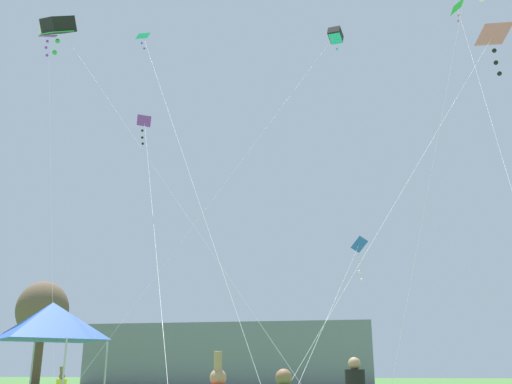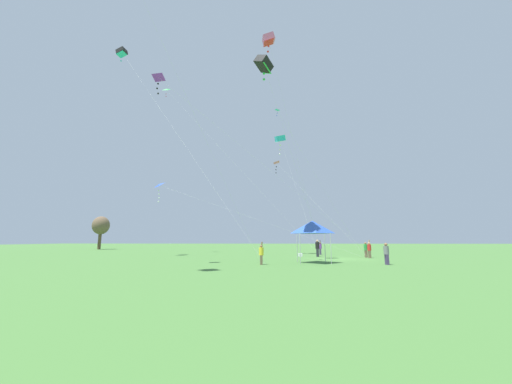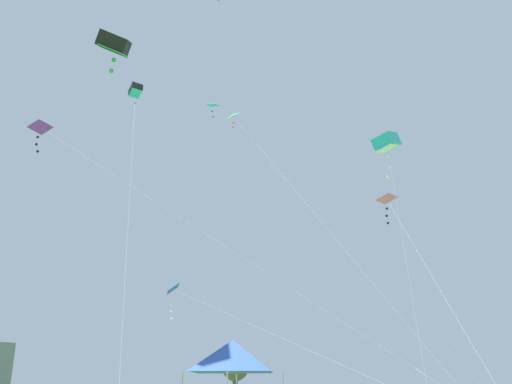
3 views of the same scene
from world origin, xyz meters
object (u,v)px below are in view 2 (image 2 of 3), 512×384
(kite_cyan_box_6, at_px, (280,139))
(person_grey_shirt, at_px, (386,253))
(person_purple_shirt, at_px, (320,248))
(festival_tent, at_px, (312,227))
(kite_green_delta_9, at_px, (167,91))
(person_green_shirt, at_px, (366,249))
(kite_cyan_delta_0, at_px, (281,116))
(person_yellow_shirt, at_px, (261,254))
(kite_black_box_1, at_px, (122,53))
(person_black_shirt, at_px, (317,248))
(kite_blue_delta_4, at_px, (160,186))
(kite_pink_delta_8, at_px, (276,163))
(kite_pink_box_2, at_px, (269,40))
(cooler_box, at_px, (300,255))
(kite_black_box_5, at_px, (264,64))
(kite_purple_delta_3, at_px, (160,80))
(person_red_shirt, at_px, (369,249))

(kite_cyan_box_6, bearing_deg, person_grey_shirt, -153.28)
(person_purple_shirt, distance_m, kite_cyan_box_6, 15.22)
(festival_tent, xyz_separation_m, person_grey_shirt, (-1.48, -5.27, -2.01))
(kite_green_delta_9, bearing_deg, person_purple_shirt, -97.22)
(person_green_shirt, xyz_separation_m, kite_cyan_delta_0, (-6.43, 9.14, 12.40))
(kite_cyan_delta_0, bearing_deg, person_yellow_shirt, 149.74)
(kite_black_box_1, bearing_deg, festival_tent, -108.96)
(person_black_shirt, xyz_separation_m, person_purple_shirt, (4.35, -1.06, -0.13))
(kite_black_box_1, xyz_separation_m, kite_green_delta_9, (8.04, -2.88, -0.73))
(festival_tent, xyz_separation_m, kite_cyan_box_6, (13.02, 2.03, 12.41))
(person_black_shirt, relative_size, kite_blue_delta_4, 0.08)
(person_yellow_shirt, height_order, kite_pink_delta_8, kite_pink_delta_8)
(kite_blue_delta_4, xyz_separation_m, kite_pink_delta_8, (4.93, -13.81, 3.98))
(kite_pink_box_2, bearing_deg, kite_cyan_delta_0, -117.80)
(festival_tent, distance_m, kite_pink_delta_8, 16.36)
(kite_black_box_1, distance_m, kite_cyan_box_6, 22.69)
(cooler_box, relative_size, kite_black_box_1, 0.03)
(person_green_shirt, bearing_deg, person_yellow_shirt, -142.50)
(person_green_shirt, bearing_deg, kite_cyan_box_6, 144.83)
(person_purple_shirt, xyz_separation_m, kite_cyan_box_6, (0.24, 4.82, 14.43))
(person_yellow_shirt, relative_size, person_black_shirt, 0.92)
(festival_tent, height_order, person_green_shirt, festival_tent)
(kite_black_box_5, xyz_separation_m, kite_pink_delta_8, (16.77, -1.37, -3.45))
(festival_tent, height_order, kite_pink_box_2, kite_pink_box_2)
(cooler_box, xyz_separation_m, kite_pink_delta_8, (4.49, 2.41, 11.85))
(person_black_shirt, height_order, kite_purple_delta_3, kite_purple_delta_3)
(person_yellow_shirt, bearing_deg, kite_blue_delta_4, -164.15)
(kite_black_box_1, relative_size, kite_pink_box_2, 1.14)
(person_red_shirt, bearing_deg, kite_blue_delta_4, -167.02)
(cooler_box, relative_size, person_black_shirt, 0.35)
(kite_purple_delta_3, bearing_deg, person_green_shirt, -61.21)
(kite_cyan_box_6, bearing_deg, person_red_shirt, -125.77)
(person_red_shirt, bearing_deg, kite_pink_box_2, -137.09)
(kite_cyan_delta_0, bearing_deg, person_red_shirt, -59.11)
(festival_tent, height_order, kite_black_box_5, kite_black_box_5)
(festival_tent, xyz_separation_m, person_purple_shirt, (12.78, -2.79, -2.02))
(kite_pink_delta_8, relative_size, kite_green_delta_9, 0.50)
(person_green_shirt, xyz_separation_m, person_red_shirt, (-0.93, -0.06, 0.03))
(kite_cyan_delta_0, xyz_separation_m, kite_pink_delta_8, (12.15, 0.12, -1.24))
(person_yellow_shirt, height_order, kite_cyan_delta_0, kite_cyan_delta_0)
(kite_black_box_1, distance_m, kite_pink_delta_8, 23.92)
(cooler_box, xyz_separation_m, person_black_shirt, (-0.41, -1.87, 0.82))
(person_grey_shirt, xyz_separation_m, kite_blue_delta_4, (9.88, 21.62, 7.18))
(person_green_shirt, height_order, kite_cyan_box_6, kite_cyan_box_6)
(person_green_shirt, distance_m, kite_pink_box_2, 23.87)
(person_grey_shirt, xyz_separation_m, kite_black_box_1, (8.97, 27.08, 24.07))
(person_purple_shirt, height_order, kite_black_box_1, kite_black_box_1)
(cooler_box, bearing_deg, person_grey_shirt, -152.39)
(person_grey_shirt, distance_m, kite_black_box_5, 17.36)
(person_red_shirt, relative_size, kite_green_delta_9, 0.07)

